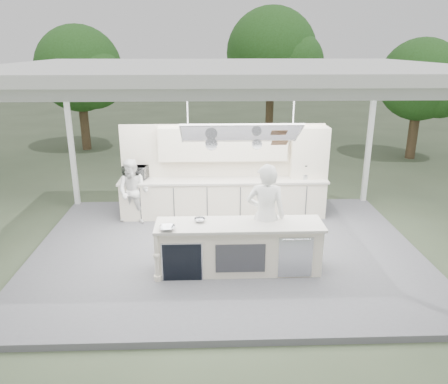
{
  "coord_description": "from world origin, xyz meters",
  "views": [
    {
      "loc": [
        -0.35,
        -8.3,
        4.19
      ],
      "look_at": [
        -0.04,
        0.4,
        1.25
      ],
      "focal_mm": 35.0,
      "sensor_mm": 36.0,
      "label": 1
    }
  ],
  "objects_px": {
    "sous_chef": "(133,192)",
    "head_chef": "(266,216)",
    "back_counter": "(223,197)",
    "demo_island": "(238,247)"
  },
  "relations": [
    {
      "from": "back_counter",
      "to": "head_chef",
      "type": "relative_size",
      "value": 2.51
    },
    {
      "from": "demo_island",
      "to": "head_chef",
      "type": "bearing_deg",
      "value": 21.73
    },
    {
      "from": "demo_island",
      "to": "head_chef",
      "type": "relative_size",
      "value": 1.53
    },
    {
      "from": "back_counter",
      "to": "sous_chef",
      "type": "bearing_deg",
      "value": -169.9
    },
    {
      "from": "back_counter",
      "to": "demo_island",
      "type": "bearing_deg",
      "value": -86.37
    },
    {
      "from": "head_chef",
      "to": "demo_island",
      "type": "bearing_deg",
      "value": 29.16
    },
    {
      "from": "sous_chef",
      "to": "head_chef",
      "type": "bearing_deg",
      "value": -25.4
    },
    {
      "from": "head_chef",
      "to": "sous_chef",
      "type": "relative_size",
      "value": 1.3
    },
    {
      "from": "sous_chef",
      "to": "demo_island",
      "type": "bearing_deg",
      "value": -33.84
    },
    {
      "from": "back_counter",
      "to": "head_chef",
      "type": "distance_m",
      "value": 2.75
    }
  ]
}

